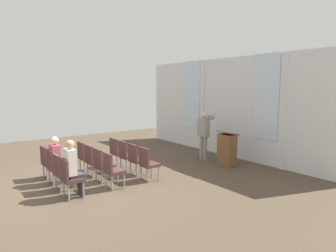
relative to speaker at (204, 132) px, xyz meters
The scene contains 19 objects.
ground_plane 4.83m from the speaker, 91.48° to the right, with size 15.41×15.41×0.00m, color brown.
rear_partition 1.47m from the speaker, 94.87° to the left, with size 9.00×0.14×3.65m.
speaker is the anchor object (origin of this frame).
mic_stand 0.73m from the speaker, 148.29° to the left, with size 0.28×0.28×1.55m.
lectern 1.15m from the speaker, ahead, with size 0.60×0.48×1.16m.
chair_r0_c0 3.09m from the speaker, 109.93° to the right, with size 0.46×0.44×0.94m.
chair_r0_c1 2.94m from the speaker, 98.49° to the right, with size 0.46×0.44×0.94m.
chair_r0_c2 2.92m from the speaker, 86.33° to the right, with size 0.46×0.44×0.94m.
chair_r0_c3 3.02m from the speaker, 74.48° to the right, with size 0.46×0.44×0.94m.
chair_r1_c0 4.10m from the speaker, 104.80° to the right, with size 0.46×0.44×0.94m.
chair_r1_c1 3.99m from the speaker, 96.21° to the right, with size 0.46×0.44×0.94m.
chair_r1_c2 3.97m from the speaker, 87.32° to the right, with size 0.46×0.44×0.94m.
chair_r1_c3 4.05m from the speaker, 78.56° to the right, with size 0.46×0.44×0.94m.
chair_r2_c0 5.14m from the speaker, 101.74° to the right, with size 0.46×0.44×0.94m.
chair_r2_c1 5.05m from the speaker, 94.89° to the right, with size 0.46×0.44×0.94m.
audience_r2_c1 4.96m from the speaker, 94.97° to the right, with size 0.36×0.39×1.28m.
chair_r2_c2 5.04m from the speaker, 87.89° to the right, with size 0.46×0.44×0.94m.
chair_r2_c3 5.10m from the speaker, 80.96° to the right, with size 0.46×0.44×0.94m.
audience_r2_c3 5.00m from the speaker, 80.82° to the right, with size 0.36×0.39×1.37m.
Camera 1 is at (7.55, -2.38, 2.58)m, focal length 31.36 mm.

